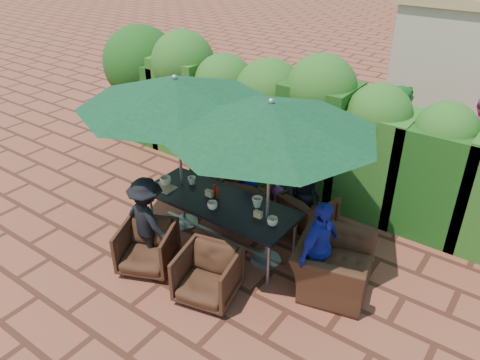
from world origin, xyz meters
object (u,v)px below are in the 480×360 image
Objects in this scene: chair_far_mid at (249,195)px; chair_near_right at (208,273)px; umbrella_left at (175,92)px; umbrella_right at (271,118)px; chair_far_left at (219,179)px; chair_end_right at (334,258)px; chair_near_left at (147,245)px; chair_far_right at (308,211)px; dining_table at (219,205)px.

chair_far_mid is 1.12× the size of chair_near_right.
umbrella_right is (1.58, -0.02, -0.00)m from umbrella_left.
umbrella_left is at bearing 100.28° from chair_far_left.
chair_end_right is (1.00, 0.07, -1.75)m from umbrella_right.
chair_near_right reaches higher than chair_near_left.
chair_far_right is (1.73, 0.03, -0.00)m from chair_far_left.
dining_table is 2.20× the size of chair_end_right.
chair_near_left reaches higher than chair_far_left.
chair_far_right is at bearing 29.69° from chair_end_right.
chair_far_left is 2.09m from chair_near_left.
dining_table is at bearing 66.57° from chair_far_right.
dining_table is at bearing 80.27° from chair_end_right.
chair_far_right is 2.51m from chair_near_left.
dining_table is at bearing -5.14° from umbrella_left.
umbrella_left is 2.60× the size of chair_end_right.
chair_far_right is 1.30m from chair_end_right.
chair_far_left is at bearing 92.41° from umbrella_left.
umbrella_left reaches higher than chair_end_right.
chair_far_mid is 1.17× the size of chair_far_right.
chair_near_right is at bearing -21.92° from chair_near_left.
dining_table is at bearing -176.58° from umbrella_right.
dining_table is 1.36m from chair_far_left.
chair_near_left is 0.69× the size of chair_end_right.
chair_far_right is 0.67× the size of chair_end_right.
chair_near_right is at bearing 97.66° from chair_far_right.
chair_far_right is at bearing 83.89° from umbrella_right.
chair_far_mid is at bearing 29.82° from chair_far_right.
umbrella_left reaches higher than chair_far_left.
chair_near_left is (-0.43, -1.87, -0.05)m from chair_far_mid.
chair_near_left is at bearing 168.79° from chair_near_right.
chair_near_left is (-1.38, -2.09, 0.01)m from chair_far_right.
chair_far_mid is 1.94m from chair_near_right.
chair_near_right is at bearing 118.71° from chair_end_right.
chair_far_mid is at bearing 53.10° from chair_near_left.
chair_end_right reaches higher than chair_far_left.
chair_far_left is 2.46m from chair_near_right.
chair_far_mid is at bearing 55.04° from chair_end_right.
chair_far_left reaches higher than chair_far_right.
umbrella_left is at bearing 34.77° from chair_far_mid.
chair_near_left is at bearing 107.48° from chair_far_left.
chair_far_mid is 0.78× the size of chair_end_right.
chair_far_mid is (-0.85, 0.80, -1.79)m from umbrella_right.
umbrella_right is 3.83× the size of chair_far_right.
chair_end_right is at bearing 146.81° from chair_far_mid.
chair_end_right is (0.89, -0.95, 0.11)m from chair_far_right.
dining_table is at bearing 136.70° from chair_far_left.
umbrella_left is 2.09m from chair_far_left.
chair_end_right is at bearing 4.01° from umbrella_right.
chair_near_right is 1.65m from chair_end_right.
dining_table is at bearing 82.08° from chair_far_mid.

